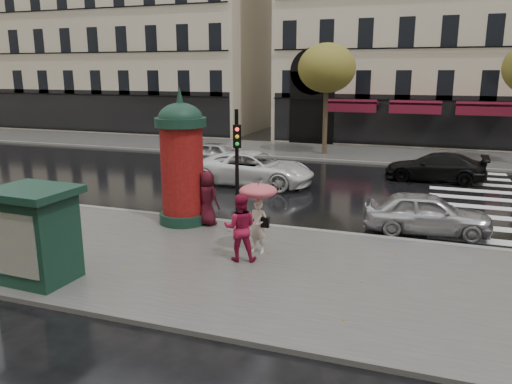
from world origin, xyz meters
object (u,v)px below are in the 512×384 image
at_px(woman_red, 240,227).
at_px(car_far_silver, 209,153).
at_px(car_silver, 427,213).
at_px(car_white, 254,169).
at_px(newsstand, 36,234).
at_px(car_black, 435,167).
at_px(woman_umbrella, 258,206).
at_px(traffic_light, 237,161).
at_px(man_burgundy, 207,198).
at_px(morris_column, 182,159).

bearing_deg(woman_red, car_far_silver, -78.52).
distance_m(car_silver, car_white, 8.84).
bearing_deg(woman_red, car_silver, -152.81).
distance_m(newsstand, car_black, 17.95).
xyz_separation_m(woman_umbrella, car_silver, (4.36, 3.68, -0.78)).
height_order(woman_red, car_white, woman_red).
relative_size(traffic_light, car_black, 0.84).
distance_m(woman_red, car_silver, 6.38).
bearing_deg(car_black, car_far_silver, -89.49).
bearing_deg(man_burgundy, car_white, -66.85).
relative_size(woman_red, newsstand, 0.79).
bearing_deg(newsstand, car_silver, 39.61).
height_order(man_burgundy, car_silver, man_burgundy).
distance_m(woman_umbrella, woman_red, 0.86).
distance_m(woman_umbrella, car_silver, 5.75).
xyz_separation_m(man_burgundy, car_white, (-0.70, 6.53, -0.26)).
xyz_separation_m(woman_umbrella, car_black, (4.61, 12.02, -0.78)).
bearing_deg(man_burgundy, newsstand, 87.24).
height_order(man_burgundy, car_far_silver, man_burgundy).
bearing_deg(car_silver, woman_umbrella, 124.53).
bearing_deg(woman_umbrella, newsstand, -140.95).
xyz_separation_m(man_burgundy, car_black, (7.02, 10.15, -0.35)).
height_order(newsstand, car_white, newsstand).
distance_m(newsstand, car_white, 12.00).
distance_m(car_white, car_far_silver, 5.40).
relative_size(woman_umbrella, man_burgundy, 1.12).
distance_m(man_burgundy, newsstand, 5.74).
distance_m(man_burgundy, morris_column, 1.51).
distance_m(man_burgundy, car_white, 6.57).
bearing_deg(car_silver, newsstand, 123.98).
xyz_separation_m(man_burgundy, car_far_silver, (-4.63, 10.23, -0.35)).
xyz_separation_m(morris_column, car_white, (0.16, 6.53, -1.49)).
bearing_deg(morris_column, traffic_light, -17.00).
distance_m(morris_column, car_white, 6.70).
bearing_deg(newsstand, morris_column, 78.78).
relative_size(woman_red, man_burgundy, 1.01).
bearing_deg(woman_red, newsstand, 18.20).
distance_m(newsstand, car_silver, 11.31).
xyz_separation_m(woman_red, traffic_light, (-0.83, 1.92, 1.41)).
bearing_deg(woman_umbrella, car_silver, 40.17).
height_order(car_silver, car_far_silver, car_silver).
bearing_deg(morris_column, car_black, 52.15).
height_order(morris_column, car_silver, morris_column).
relative_size(woman_umbrella, traffic_light, 0.52).
distance_m(traffic_light, car_white, 7.66).
bearing_deg(car_far_silver, car_black, 92.06).
height_order(man_burgundy, newsstand, newsstand).
height_order(woman_red, newsstand, newsstand).
relative_size(woman_red, car_far_silver, 0.47).
bearing_deg(woman_red, car_white, -89.01).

